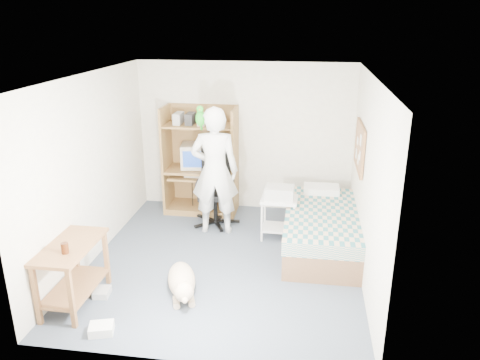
{
  "coord_description": "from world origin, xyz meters",
  "views": [
    {
      "loc": [
        1.03,
        -5.59,
        3.18
      ],
      "look_at": [
        0.15,
        0.41,
        1.05
      ],
      "focal_mm": 35.0,
      "sensor_mm": 36.0,
      "label": 1
    }
  ],
  "objects_px": {
    "bed": "(321,229)",
    "dog": "(182,281)",
    "side_desk": "(72,265)",
    "office_chair": "(216,198)",
    "person": "(215,171)",
    "printer_cart": "(279,212)",
    "computer_hutch": "(201,164)"
  },
  "relations": [
    {
      "from": "bed",
      "to": "dog",
      "type": "height_order",
      "value": "bed"
    },
    {
      "from": "person",
      "to": "side_desk",
      "type": "bearing_deg",
      "value": 53.01
    },
    {
      "from": "office_chair",
      "to": "printer_cart",
      "type": "relative_size",
      "value": 1.85
    },
    {
      "from": "side_desk",
      "to": "person",
      "type": "height_order",
      "value": "person"
    },
    {
      "from": "side_desk",
      "to": "printer_cart",
      "type": "relative_size",
      "value": 1.57
    },
    {
      "from": "computer_hutch",
      "to": "side_desk",
      "type": "height_order",
      "value": "computer_hutch"
    },
    {
      "from": "computer_hutch",
      "to": "dog",
      "type": "relative_size",
      "value": 1.82
    },
    {
      "from": "person",
      "to": "dog",
      "type": "distance_m",
      "value": 1.97
    },
    {
      "from": "computer_hutch",
      "to": "bed",
      "type": "xyz_separation_m",
      "value": [
        2.0,
        -1.12,
        -0.53
      ]
    },
    {
      "from": "side_desk",
      "to": "office_chair",
      "type": "bearing_deg",
      "value": 64.29
    },
    {
      "from": "person",
      "to": "dog",
      "type": "height_order",
      "value": "person"
    },
    {
      "from": "computer_hutch",
      "to": "printer_cart",
      "type": "distance_m",
      "value": 1.68
    },
    {
      "from": "side_desk",
      "to": "dog",
      "type": "xyz_separation_m",
      "value": [
        1.18,
        0.35,
        -0.33
      ]
    },
    {
      "from": "printer_cart",
      "to": "computer_hutch",
      "type": "bearing_deg",
      "value": 148.72
    },
    {
      "from": "printer_cart",
      "to": "office_chair",
      "type": "bearing_deg",
      "value": 160.23
    },
    {
      "from": "office_chair",
      "to": "printer_cart",
      "type": "bearing_deg",
      "value": -28.21
    },
    {
      "from": "computer_hutch",
      "to": "dog",
      "type": "height_order",
      "value": "computer_hutch"
    },
    {
      "from": "person",
      "to": "computer_hutch",
      "type": "bearing_deg",
      "value": -70.74
    },
    {
      "from": "side_desk",
      "to": "person",
      "type": "distance_m",
      "value": 2.52
    },
    {
      "from": "computer_hutch",
      "to": "person",
      "type": "relative_size",
      "value": 0.92
    },
    {
      "from": "side_desk",
      "to": "dog",
      "type": "bearing_deg",
      "value": 16.65
    },
    {
      "from": "bed",
      "to": "person",
      "type": "bearing_deg",
      "value": 168.51
    },
    {
      "from": "office_chair",
      "to": "dog",
      "type": "xyz_separation_m",
      "value": [
        -0.0,
        -2.1,
        -0.25
      ]
    },
    {
      "from": "office_chair",
      "to": "dog",
      "type": "distance_m",
      "value": 2.12
    },
    {
      "from": "person",
      "to": "printer_cart",
      "type": "bearing_deg",
      "value": 167.72
    },
    {
      "from": "bed",
      "to": "person",
      "type": "xyz_separation_m",
      "value": [
        -1.61,
        0.33,
        0.69
      ]
    },
    {
      "from": "bed",
      "to": "person",
      "type": "distance_m",
      "value": 1.78
    },
    {
      "from": "bed",
      "to": "side_desk",
      "type": "bearing_deg",
      "value": -147.5
    },
    {
      "from": "computer_hutch",
      "to": "person",
      "type": "height_order",
      "value": "person"
    },
    {
      "from": "office_chair",
      "to": "person",
      "type": "height_order",
      "value": "person"
    },
    {
      "from": "dog",
      "to": "side_desk",
      "type": "bearing_deg",
      "value": 177.42
    },
    {
      "from": "side_desk",
      "to": "computer_hutch",
      "type": "bearing_deg",
      "value": 73.86
    }
  ]
}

